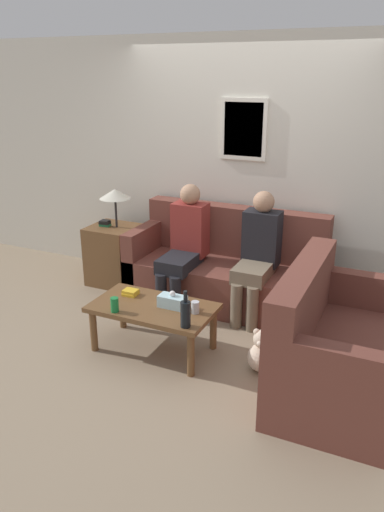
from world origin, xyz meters
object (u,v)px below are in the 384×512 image
Objects in this scene: couch_main at (226,271)px; drinking_glass at (195,307)px; person_right at (258,252)px; teddy_bear at (262,353)px; person_left at (185,243)px; coffee_table at (153,312)px; wine_bottle at (186,313)px; couch_side at (333,350)px.

drinking_glass is at bearing -81.45° from couch_main.
person_right is 3.36× the size of teddy_bear.
couch_main is 0.53m from person_left.
couch_main is at bearing 30.41° from person_left.
wine_bottle is at bearing -27.90° from coffee_table.
person_left is at bearing 115.94° from wine_bottle.
wine_bottle is 1.30m from person_left.
person_left is at bearing 141.24° from teddy_bear.
person_left reaches higher than wine_bottle.
person_right is at bearing 82.04° from wine_bottle.
couch_side is at bearing -41.29° from couch_main.
wine_bottle is (0.40, -0.21, 0.17)m from coffee_table.
couch_main is at bearing 80.16° from coffee_table.
couch_side is 1.34m from person_right.
drinking_glass is at bearing 91.65° from couch_side.
wine_bottle is 0.25× the size of person_right.
wine_bottle is 0.71m from teddy_bear.
couch_main is 5.39× the size of teddy_bear.
drinking_glass is at bearing -59.84° from person_left.
coffee_table is 2.87× the size of teddy_bear.
coffee_table is 0.49m from wine_bottle.
person_left is at bearing -149.59° from couch_main.
person_left reaches higher than coffee_table.
couch_side reaches higher than drinking_glass.
coffee_table is at bearing -80.23° from person_left.
person_right is at bearing 110.97° from teddy_bear.
couch_side is at bearing -28.75° from person_left.
couch_side is 0.56m from teddy_bear.
couch_side is 1.11m from wine_bottle.
teddy_bear is (0.56, 0.05, -0.31)m from drinking_glass.
person_left is (-0.37, -0.22, 0.32)m from couch_main.
person_right is at bearing 78.46° from drinking_glass.
teddy_bear is (0.93, 0.07, -0.20)m from coffee_table.
coffee_table is 0.95m from teddy_bear.
couch_main is 1.38× the size of couch_side.
coffee_table is 1.01m from person_left.
person_right is (-0.89, 0.95, 0.32)m from couch_side.
couch_main is 1.33m from teddy_bear.
couch_main is at bearing 123.65° from teddy_bear.
couch_side is 3.90× the size of teddy_bear.
drinking_glass reaches higher than coffee_table.
drinking_glass is (-1.09, -0.03, 0.13)m from couch_side.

